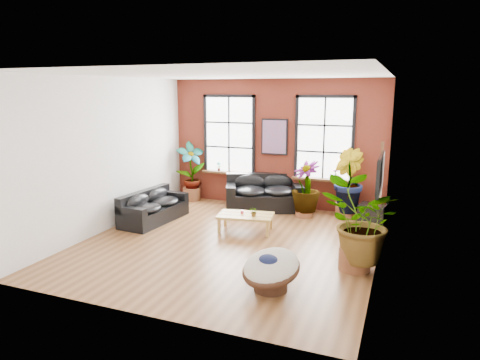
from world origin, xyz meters
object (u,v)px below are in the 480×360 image
Objects in this scene: sofa_back at (264,194)px; papasan_chair at (271,269)px; sofa_left at (153,208)px; coffee_table at (246,216)px.

papasan_chair is at bearing -92.69° from sofa_back.
sofa_back is at bearing -42.22° from sofa_left.
sofa_left reaches higher than papasan_chair.
sofa_left is 2.43m from coffee_table.
sofa_back reaches higher than sofa_left.
coffee_table is 1.08× the size of papasan_chair.
coffee_table is 3.00m from papasan_chair.
sofa_left is 1.46× the size of coffee_table.
sofa_back is 3.04m from sofa_left.
papasan_chair reaches higher than coffee_table.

